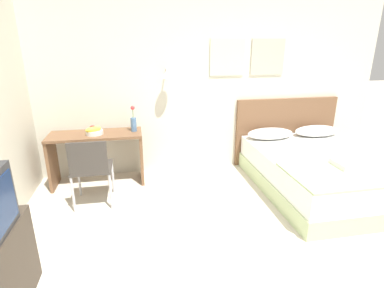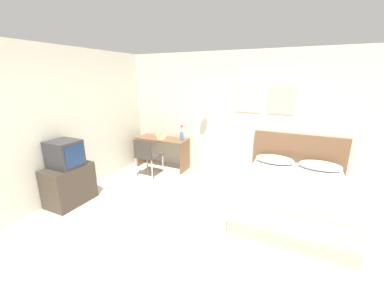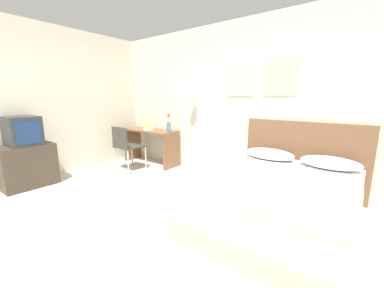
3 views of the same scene
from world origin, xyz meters
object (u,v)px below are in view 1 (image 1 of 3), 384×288
object	(u,v)px
folded_towel_near_foot	(347,164)
desk	(97,148)
pillow_left	(270,134)
desk_chair	(91,166)
bed	(321,173)
throw_blanket	(355,172)
fruit_bowl	(94,131)
pillow_right	(317,131)
flower_vase	(134,122)
headboard	(285,131)

from	to	relation	value
folded_towel_near_foot	desk	bearing A→B (deg)	157.38
pillow_left	desk_chair	xyz separation A→B (m)	(-2.56, -0.66, -0.06)
desk_chair	bed	bearing A→B (deg)	-2.52
throw_blanket	fruit_bowl	world-z (taller)	fruit_bowl
bed	folded_towel_near_foot	bearing A→B (deg)	-89.75
fruit_bowl	pillow_right	bearing A→B (deg)	0.86
desk	fruit_bowl	distance (m)	0.27
throw_blanket	folded_towel_near_foot	bearing A→B (deg)	89.22
pillow_left	desk_chair	size ratio (longest dim) A/B	0.83
flower_vase	folded_towel_near_foot	bearing A→B (deg)	-27.16
folded_towel_near_foot	fruit_bowl	size ratio (longest dim) A/B	1.26
throw_blanket	desk_chair	xyz separation A→B (m)	(-2.96, 0.72, 0.00)
folded_towel_near_foot	fruit_bowl	world-z (taller)	fruit_bowl
headboard	pillow_left	distance (m)	0.48
pillow_right	throw_blanket	xyz separation A→B (m)	(-0.39, -1.38, -0.07)
pillow_left	desk	world-z (taller)	desk
bed	desk	bearing A→B (deg)	165.17
headboard	flower_vase	distance (m)	2.47
bed	throw_blanket	world-z (taller)	throw_blanket
headboard	throw_blanket	distance (m)	1.64
bed	pillow_left	bearing A→B (deg)	116.48
bed	desk_chair	xyz separation A→B (m)	(-2.96, 0.13, 0.27)
bed	folded_towel_near_foot	size ratio (longest dim) A/B	7.07
bed	pillow_left	world-z (taller)	pillow_left
pillow_left	throw_blanket	bearing A→B (deg)	-74.11
bed	desk	world-z (taller)	desk
desk	desk_chair	distance (m)	0.65
desk_chair	flower_vase	world-z (taller)	flower_vase
throw_blanket	fruit_bowl	distance (m)	3.25
bed	fruit_bowl	xyz separation A→B (m)	(-2.95, 0.74, 0.53)
pillow_left	folded_towel_near_foot	xyz separation A→B (m)	(0.40, -1.24, -0.03)
headboard	pillow_right	size ratio (longest dim) A/B	2.37
desk_chair	fruit_bowl	size ratio (longest dim) A/B	3.76
flower_vase	fruit_bowl	bearing A→B (deg)	-173.37
pillow_right	throw_blanket	distance (m)	1.44
pillow_left	folded_towel_near_foot	world-z (taller)	pillow_left
pillow_left	folded_towel_near_foot	bearing A→B (deg)	-72.31
bed	pillow_right	size ratio (longest dim) A/B	2.86
headboard	folded_towel_near_foot	bearing A→B (deg)	-89.93
pillow_left	desk	xyz separation A→B (m)	(-2.56, -0.01, -0.07)
bed	throw_blanket	size ratio (longest dim) A/B	1.34
headboard	desk_chair	distance (m)	3.10
bed	pillow_left	size ratio (longest dim) A/B	2.86
pillow_right	fruit_bowl	bearing A→B (deg)	-179.14
folded_towel_near_foot	pillow_right	bearing A→B (deg)	72.47
pillow_right	desk	size ratio (longest dim) A/B	0.58
headboard	pillow_right	xyz separation A→B (m)	(0.39, -0.26, 0.05)
bed	desk_chair	size ratio (longest dim) A/B	2.37
headboard	flower_vase	xyz separation A→B (m)	(-2.43, -0.25, 0.33)
pillow_right	folded_towel_near_foot	world-z (taller)	pillow_right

